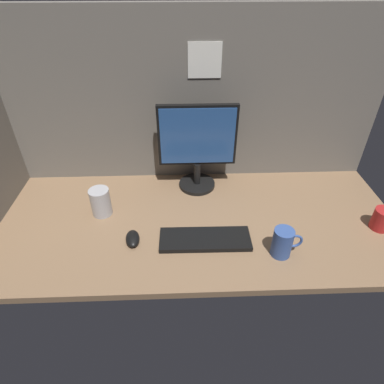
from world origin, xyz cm
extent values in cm
cube|color=#8C6B4C|center=(0.00, 0.00, -1.50)|extent=(180.00, 80.00, 3.00)
cube|color=slate|center=(0.00, 37.50, 39.97)|extent=(180.00, 5.00, 79.95)
cube|color=white|center=(5.95, 34.70, 58.30)|extent=(14.56, 0.40, 14.89)
cylinder|color=black|center=(2.66, 24.50, 0.90)|extent=(18.00, 18.00, 1.80)
cylinder|color=black|center=(2.66, 24.50, 7.30)|extent=(3.20, 3.20, 11.00)
cube|color=black|center=(2.66, 25.50, 27.59)|extent=(36.64, 2.40, 29.57)
cube|color=#264C8C|center=(2.66, 24.10, 27.59)|extent=(34.24, 0.60, 27.17)
cube|color=black|center=(3.98, -15.06, 1.00)|extent=(37.14, 13.40, 2.00)
ellipsoid|color=black|center=(-25.51, -14.23, 1.70)|extent=(6.89, 10.29, 3.40)
cylinder|color=#38569E|center=(32.85, -23.00, 6.06)|extent=(7.73, 7.73, 12.12)
torus|color=#38569E|center=(37.52, -23.00, 6.67)|extent=(6.33, 1.00, 6.33)
cylinder|color=#B2B2B7|center=(-41.17, 4.50, 6.39)|extent=(8.86, 8.86, 12.77)
cylinder|color=red|center=(79.21, -9.70, 4.73)|extent=(8.03, 8.03, 9.47)
camera|label=1|loc=(-4.91, -109.22, 94.55)|focal=30.15mm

